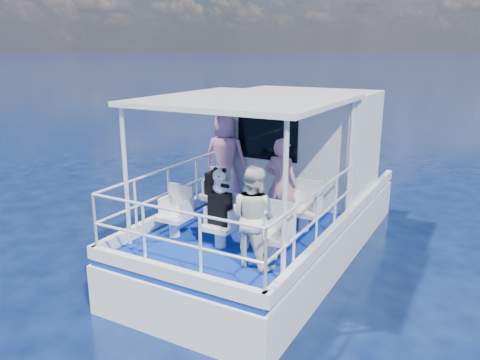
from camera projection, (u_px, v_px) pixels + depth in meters
name	position (u px, v px, depth m)	size (l,w,h in m)	color
ground	(252.00, 270.00, 8.62)	(2000.00, 2000.00, 0.00)	#060F32
hull	(275.00, 251.00, 9.46)	(3.00, 7.00, 1.60)	white
deck	(276.00, 211.00, 9.23)	(2.90, 6.90, 0.10)	navy
cabin	(302.00, 143.00, 10.02)	(2.85, 2.00, 2.20)	white
canopy	(248.00, 100.00, 7.61)	(3.00, 3.20, 0.08)	white
canopy_posts	(246.00, 168.00, 7.87)	(2.77, 2.97, 2.20)	white
railings	(237.00, 207.00, 7.76)	(2.84, 3.59, 1.00)	white
seat_port_fwd	(216.00, 204.00, 8.91)	(0.48, 0.46, 0.38)	white
seat_center_fwd	(258.00, 211.00, 8.49)	(0.48, 0.46, 0.38)	white
seat_stbd_fwd	(304.00, 220.00, 8.07)	(0.48, 0.46, 0.38)	white
seat_port_aft	(174.00, 225.00, 7.82)	(0.48, 0.46, 0.38)	white
seat_center_aft	(220.00, 235.00, 7.40)	(0.48, 0.46, 0.38)	white
seat_stbd_aft	(272.00, 247.00, 6.98)	(0.48, 0.46, 0.38)	white
passenger_port_fwd	(225.00, 157.00, 9.61)	(0.67, 0.48, 1.79)	pink
passenger_stbd_fwd	(281.00, 184.00, 8.00)	(0.58, 0.38, 1.60)	#CA838F
passenger_stbd_aft	(254.00, 217.00, 6.60)	(0.73, 0.57, 1.49)	white
backpack_port	(215.00, 184.00, 8.79)	(0.32, 0.18, 0.42)	black
backpack_center	(220.00, 208.00, 7.30)	(0.34, 0.19, 0.51)	black
compact_camera	(214.00, 172.00, 8.72)	(0.10, 0.06, 0.06)	black
panda	(220.00, 181.00, 7.16)	(0.26, 0.22, 0.40)	silver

